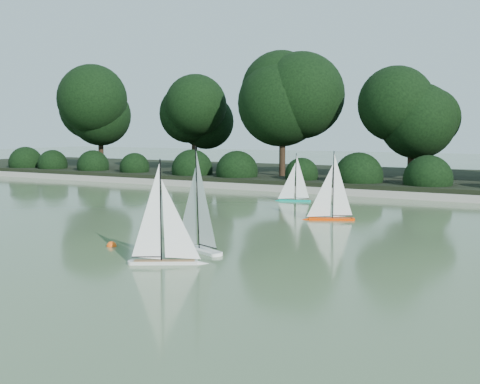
# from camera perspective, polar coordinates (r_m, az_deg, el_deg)

# --- Properties ---
(ground) EXTENTS (80.00, 80.00, 0.00)m
(ground) POSITION_cam_1_polar(r_m,az_deg,el_deg) (8.75, -8.99, -6.00)
(ground) COLOR #445633
(ground) RESTS_ON ground
(pond_coping) EXTENTS (40.00, 0.35, 0.18)m
(pond_coping) POSITION_cam_1_polar(r_m,az_deg,el_deg) (16.67, 10.54, -0.02)
(pond_coping) COLOR gray
(pond_coping) RESTS_ON ground
(far_bank) EXTENTS (40.00, 8.00, 0.30)m
(far_bank) POSITION_cam_1_polar(r_m,az_deg,el_deg) (20.48, 14.17, 1.17)
(far_bank) COLOR black
(far_bank) RESTS_ON ground
(tree_line) EXTENTS (26.31, 3.93, 4.39)m
(tree_line) POSITION_cam_1_polar(r_m,az_deg,el_deg) (18.62, 16.78, 8.31)
(tree_line) COLOR black
(tree_line) RESTS_ON ground
(shrub_hedge) EXTENTS (29.10, 1.10, 1.10)m
(shrub_hedge) POSITION_cam_1_polar(r_m,az_deg,el_deg) (17.49, 11.52, 1.42)
(shrub_hedge) COLOR black
(shrub_hedge) RESTS_ON ground
(sailboat_white_a) EXTENTS (1.18, 0.62, 1.66)m
(sailboat_white_a) POSITION_cam_1_polar(r_m,az_deg,el_deg) (9.05, -4.39, -3.87)
(sailboat_white_a) COLOR white
(sailboat_white_a) RESTS_ON ground
(sailboat_white_b) EXTENTS (1.02, 0.68, 1.50)m
(sailboat_white_b) POSITION_cam_1_polar(r_m,az_deg,el_deg) (8.15, -6.61, -5.19)
(sailboat_white_b) COLOR silver
(sailboat_white_b) RESTS_ON ground
(sailboat_orange) EXTENTS (1.02, 0.59, 1.46)m
(sailboat_orange) POSITION_cam_1_polar(r_m,az_deg,el_deg) (12.09, 8.21, -1.57)
(sailboat_orange) COLOR #F63900
(sailboat_orange) RESTS_ON ground
(sailboat_teal) EXTENTS (0.93, 0.40, 1.28)m
(sailboat_teal) POSITION_cam_1_polar(r_m,az_deg,el_deg) (15.14, 4.90, -0.12)
(sailboat_teal) COLOR #029A83
(sailboat_teal) RESTS_ON ground
(race_buoy) EXTENTS (0.16, 0.16, 0.16)m
(race_buoy) POSITION_cam_1_polar(r_m,az_deg,el_deg) (9.54, -12.08, -5.06)
(race_buoy) COLOR #FF520D
(race_buoy) RESTS_ON ground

